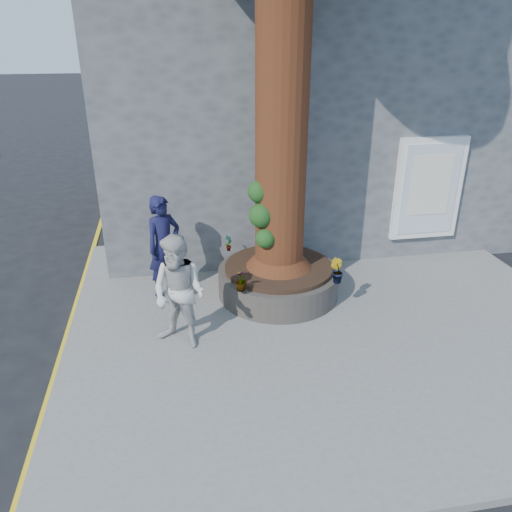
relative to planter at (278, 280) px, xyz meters
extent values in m
plane|color=black|center=(-0.80, -2.00, -0.41)|extent=(120.00, 120.00, 0.00)
cube|color=slate|center=(0.70, -1.00, -0.35)|extent=(9.00, 8.00, 0.12)
cube|color=yellow|center=(-3.85, -1.00, -0.41)|extent=(0.10, 30.00, 0.01)
cube|color=#4E5153|center=(1.70, 5.20, 2.59)|extent=(10.00, 8.00, 6.00)
cube|color=white|center=(3.50, 1.14, 1.29)|extent=(1.50, 0.12, 2.20)
cube|color=silver|center=(3.50, 1.08, 1.29)|extent=(1.25, 0.04, 1.95)
cube|color=silver|center=(3.50, 1.06, 1.39)|extent=(0.90, 0.02, 1.30)
cylinder|color=black|center=(0.00, 0.00, -0.03)|extent=(2.30, 2.30, 0.52)
cylinder|color=black|center=(0.00, 0.00, 0.27)|extent=(2.04, 2.04, 0.08)
cylinder|color=#481A12|center=(0.00, 0.00, 4.06)|extent=(0.90, 0.90, 7.50)
cone|color=#481A12|center=(0.00, 0.00, 0.66)|extent=(1.24, 1.24, 0.70)
sphere|color=#143E15|center=(-0.38, -0.20, 1.41)|extent=(0.44, 0.44, 0.44)
sphere|color=#143E15|center=(-0.32, -0.30, 1.01)|extent=(0.36, 0.36, 0.36)
sphere|color=#143E15|center=(-0.40, -0.08, 1.81)|extent=(0.40, 0.40, 0.40)
imported|color=#141437|center=(-2.11, 0.38, 0.69)|extent=(0.86, 0.80, 1.96)
imported|color=beige|center=(-1.90, -1.39, 0.65)|extent=(1.16, 1.11, 1.88)
cube|color=white|center=(-1.83, 0.18, -0.15)|extent=(0.23, 0.18, 0.28)
imported|color=gray|center=(-0.85, 0.85, 0.48)|extent=(0.21, 0.21, 0.34)
imported|color=gray|center=(0.85, -0.85, 0.53)|extent=(0.33, 0.33, 0.44)
imported|color=gray|center=(-0.85, -0.85, 0.49)|extent=(0.27, 0.27, 0.37)
imported|color=gray|center=(0.16, 0.85, 0.45)|extent=(0.29, 0.31, 0.28)
camera|label=1|loc=(-1.92, -8.33, 4.39)|focal=35.00mm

